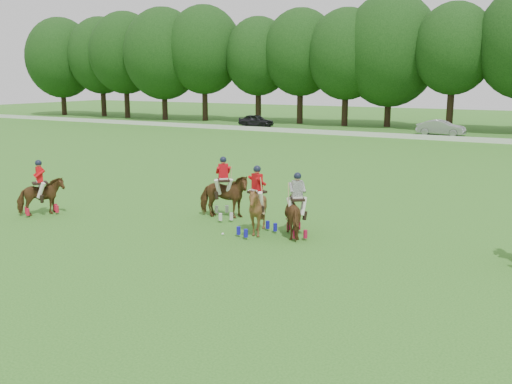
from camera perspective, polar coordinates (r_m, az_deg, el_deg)
The scene contains 10 objects.
ground at distance 18.33m, azimuth -10.90°, elevation -6.09°, with size 180.00×180.00×0.00m, color #2A621C.
tree_line at distance 62.40m, azimuth 19.48°, elevation 13.35°, with size 117.98×14.32×14.75m.
boundary_rail at distance 52.80m, azimuth 16.70°, elevation 5.26°, with size 120.00×0.10×0.44m, color white.
car_left at distance 64.11m, azimuth 0.01°, elevation 7.16°, with size 1.61×4.01×1.37m, color black.
car_mid at distance 57.08m, azimuth 18.02°, elevation 6.13°, with size 1.55×4.44×1.46m, color #97979C.
polo_red_a at distance 24.36m, azimuth -20.72°, elevation -0.33°, with size 1.66×1.94×2.23m.
polo_red_b at distance 22.27m, azimuth -3.26°, elevation -0.41°, with size 2.29×2.25×2.44m.
polo_red_c at distance 19.87m, azimuth 0.11°, elevation -1.80°, with size 1.95×2.05×2.46m.
polo_stripe_a at distance 19.81m, azimuth 4.12°, elevation -2.17°, with size 1.75×1.94×2.25m.
polo_ball at distance 20.09m, azimuth -3.34°, elevation -4.21°, with size 0.09×0.09×0.09m, color white.
Camera 1 is at (11.39, -13.29, 5.45)m, focal length 40.00 mm.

